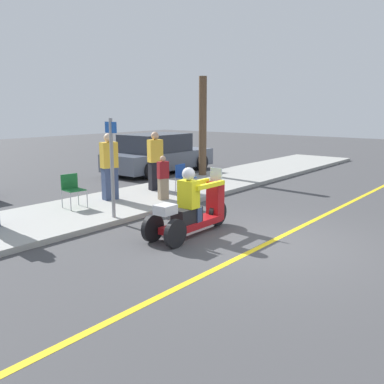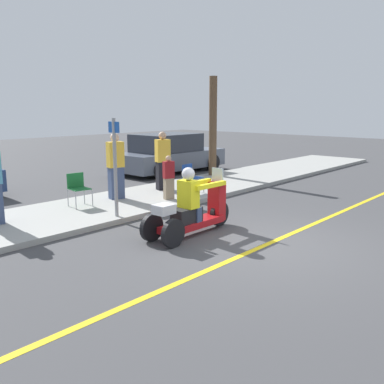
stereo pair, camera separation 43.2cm
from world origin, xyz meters
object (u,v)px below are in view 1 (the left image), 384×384
folding_chair_curbside (184,175)px  tree_trunk (203,126)px  parked_car_lot_far (158,154)px  spectator_with_child (109,168)px  motorcycle_trike (192,211)px  street_sign (112,164)px  spectator_far_back (163,179)px  folding_chair_set_back (72,187)px  spectator_by_tree (155,162)px

folding_chair_curbside → tree_trunk: tree_trunk is taller
parked_car_lot_far → folding_chair_curbside: bearing=-128.1°
spectator_with_child → tree_trunk: 5.04m
motorcycle_trike → parked_car_lot_far: (5.76, 6.36, 0.22)m
parked_car_lot_far → street_sign: size_ratio=2.09×
spectator_far_back → parked_car_lot_far: size_ratio=0.26×
folding_chair_set_back → street_sign: bearing=-90.1°
spectator_with_child → parked_car_lot_far: 5.71m
motorcycle_trike → folding_chair_set_back: motorcycle_trike is taller
folding_chair_set_back → parked_car_lot_far: size_ratio=0.18×
spectator_by_tree → folding_chair_curbside: 1.00m
spectator_by_tree → street_sign: bearing=-152.9°
spectator_by_tree → spectator_with_child: spectator_with_child is taller
spectator_by_tree → parked_car_lot_far: size_ratio=0.37×
motorcycle_trike → street_sign: size_ratio=1.04×
parked_car_lot_far → tree_trunk: tree_trunk is taller
motorcycle_trike → tree_trunk: 7.22m
motorcycle_trike → folding_chair_curbside: motorcycle_trike is taller
spectator_far_back → folding_chair_set_back: 2.36m
spectator_far_back → tree_trunk: bearing=23.7°
folding_chair_set_back → tree_trunk: (6.12, 0.66, 1.25)m
spectator_by_tree → parked_car_lot_far: (3.19, 2.89, -0.23)m
folding_chair_set_back → folding_chair_curbside: (3.13, -0.94, 0.00)m
spectator_far_back → folding_chair_set_back: (-2.08, 1.11, -0.06)m
spectator_with_child → folding_chair_set_back: bearing=179.9°
motorcycle_trike → spectator_by_tree: spectator_by_tree is taller
spectator_far_back → folding_chair_curbside: bearing=9.2°
spectator_far_back → folding_chair_set_back: size_ratio=1.43×
folding_chair_set_back → folding_chair_curbside: 3.27m
spectator_by_tree → folding_chair_set_back: 2.96m
spectator_with_child → folding_chair_curbside: spectator_with_child is taller
street_sign → motorcycle_trike: bearing=-79.2°
folding_chair_set_back → tree_trunk: size_ratio=0.23×
spectator_with_child → tree_trunk: (4.92, 0.66, 0.90)m
spectator_by_tree → spectator_with_child: size_ratio=0.98×
folding_chair_set_back → street_sign: 1.67m
spectator_by_tree → spectator_with_child: (-1.74, 0.01, 0.02)m
spectator_by_tree → spectator_with_child: bearing=179.6°
spectator_by_tree → folding_chair_set_back: (-2.94, 0.01, -0.33)m
folding_chair_curbside → street_sign: 3.27m
folding_chair_curbside → tree_trunk: 3.61m
street_sign → spectator_far_back: bearing=11.1°
spectator_with_child → street_sign: street_sign is taller
spectator_far_back → tree_trunk: (4.04, 1.78, 1.18)m
spectator_far_back → tree_trunk: tree_trunk is taller
spectator_with_child → folding_chair_curbside: (1.94, -0.94, -0.35)m
spectator_far_back → tree_trunk: 4.56m
folding_chair_curbside → parked_car_lot_far: parked_car_lot_far is taller
spectator_by_tree → folding_chair_curbside: (0.20, -0.93, -0.33)m
parked_car_lot_far → motorcycle_trike: bearing=-132.1°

